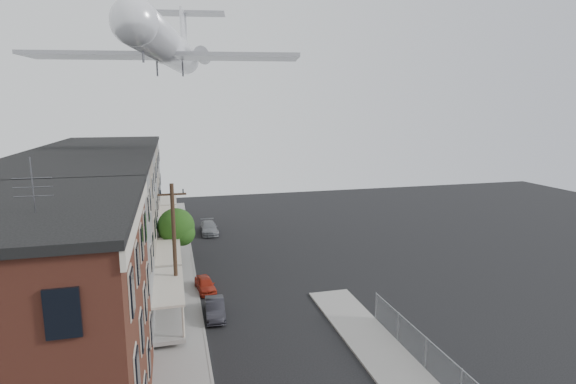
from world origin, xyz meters
The scene contains 14 objects.
sidewalk_left centered at (-5.50, 24.00, 0.06)m, with size 3.00×62.00×0.12m, color gray.
curb_left centered at (-4.05, 24.00, 0.07)m, with size 0.15×62.00×0.14m, color gray.
corner_building centered at (-12.00, 7.00, 5.16)m, with size 10.31×12.30×12.15m.
row_house_a centered at (-11.96, 16.50, 5.13)m, with size 11.98×7.00×10.30m.
row_house_b centered at (-11.96, 23.50, 5.13)m, with size 11.98×7.00×10.30m.
row_house_c centered at (-11.96, 30.50, 5.13)m, with size 11.98×7.00×10.30m.
row_house_d centered at (-11.96, 37.50, 5.13)m, with size 11.98×7.00×10.30m.
row_house_e centered at (-11.96, 44.50, 5.13)m, with size 11.98×7.00×10.30m.
utility_pole centered at (-5.60, 18.00, 4.67)m, with size 1.80×0.26×9.00m.
street_tree centered at (-5.27, 27.92, 3.45)m, with size 3.22×3.20×5.20m.
car_near centered at (-3.47, 21.64, 0.54)m, with size 1.28×3.18×1.08m, color #A62715.
car_mid centered at (-3.17, 17.14, 0.58)m, with size 1.22×3.51×1.16m, color black.
car_far centered at (-1.80, 37.95, 0.64)m, with size 1.80×4.43×1.29m, color gray.
airplane centered at (-5.34, 29.37, 18.81)m, with size 21.84×24.95×7.17m.
Camera 1 is at (-5.56, -11.18, 13.68)m, focal length 28.00 mm.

